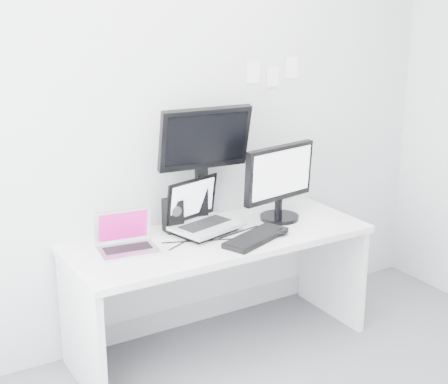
% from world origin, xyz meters
% --- Properties ---
extents(back_wall, '(3.60, 0.00, 3.60)m').
position_xyz_m(back_wall, '(0.00, 1.60, 1.35)').
color(back_wall, silver).
rests_on(back_wall, ground).
extents(desk, '(1.80, 0.70, 0.73)m').
position_xyz_m(desk, '(0.00, 1.25, 0.36)').
color(desk, white).
rests_on(desk, ground).
extents(macbook, '(0.35, 0.28, 0.24)m').
position_xyz_m(macbook, '(-0.56, 1.28, 0.85)').
color(macbook, silver).
rests_on(macbook, desk).
extents(speaker, '(0.12, 0.12, 0.20)m').
position_xyz_m(speaker, '(-0.20, 1.45, 0.83)').
color(speaker, black).
rests_on(speaker, desk).
extents(dell_laptop, '(0.45, 0.39, 0.32)m').
position_xyz_m(dell_laptop, '(-0.04, 1.32, 0.89)').
color(dell_laptop, '#ADAFB5').
rests_on(dell_laptop, desk).
extents(rear_monitor, '(0.57, 0.25, 0.76)m').
position_xyz_m(rear_monitor, '(0.01, 1.46, 1.11)').
color(rear_monitor, black).
rests_on(rear_monitor, desk).
extents(samsung_monitor, '(0.57, 0.33, 0.49)m').
position_xyz_m(samsung_monitor, '(0.47, 1.31, 0.98)').
color(samsung_monitor, black).
rests_on(samsung_monitor, desk).
extents(keyboard, '(0.48, 0.31, 0.03)m').
position_xyz_m(keyboard, '(0.14, 1.08, 0.75)').
color(keyboard, black).
rests_on(keyboard, desk).
extents(mouse, '(0.13, 0.11, 0.04)m').
position_xyz_m(mouse, '(0.32, 1.07, 0.75)').
color(mouse, black).
rests_on(mouse, desk).
extents(wall_note_0, '(0.10, 0.00, 0.14)m').
position_xyz_m(wall_note_0, '(0.45, 1.59, 1.62)').
color(wall_note_0, white).
rests_on(wall_note_0, back_wall).
extents(wall_note_1, '(0.09, 0.00, 0.13)m').
position_xyz_m(wall_note_1, '(0.60, 1.59, 1.58)').
color(wall_note_1, white).
rests_on(wall_note_1, back_wall).
extents(wall_note_2, '(0.10, 0.00, 0.14)m').
position_xyz_m(wall_note_2, '(0.75, 1.59, 1.63)').
color(wall_note_2, white).
rests_on(wall_note_2, back_wall).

